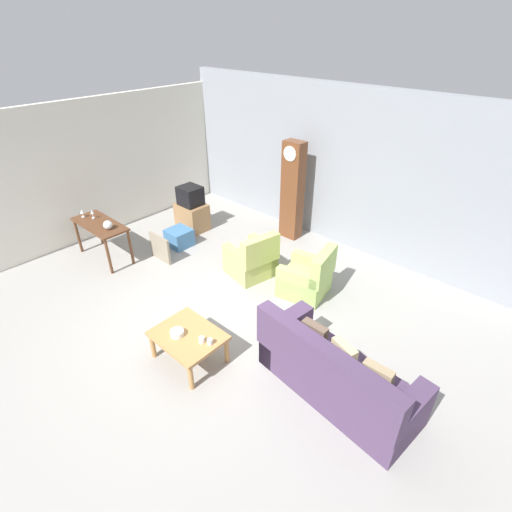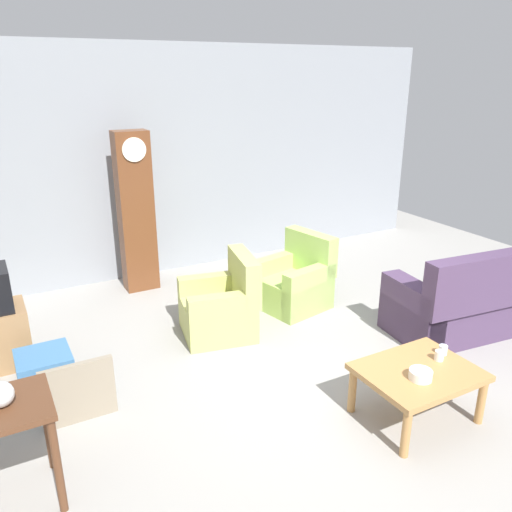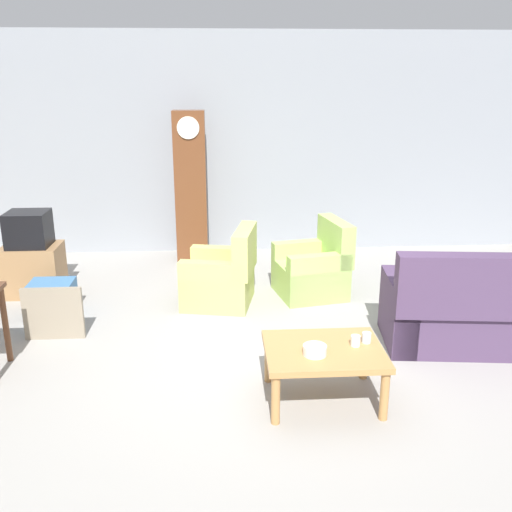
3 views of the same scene
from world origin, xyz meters
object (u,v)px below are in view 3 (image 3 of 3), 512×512
cup_blue_rimmed (366,338)px  coffee_table_wood (324,356)px  couch_floral (495,313)px  tv_crt (28,229)px  bowl_white_stacked (315,350)px  cup_white_porcelain (355,341)px  tv_stand_cabinet (34,270)px  storage_box_blue (51,299)px  armchair_olive_far (314,270)px  framed_picture_leaning (53,313)px  armchair_olive_near (222,279)px  grandfather_clock (191,187)px

cup_blue_rimmed → coffee_table_wood: bearing=-167.2°
couch_floral → tv_crt: 5.30m
coffee_table_wood → bowl_white_stacked: 0.18m
cup_white_porcelain → tv_stand_cabinet: bearing=142.2°
tv_stand_cabinet → cup_white_porcelain: tv_stand_cabinet is taller
storage_box_blue → cup_blue_rimmed: size_ratio=5.58×
armchair_olive_far → tv_stand_cabinet: (-3.42, 0.25, 0.00)m
storage_box_blue → bowl_white_stacked: bearing=-38.0°
armchair_olive_far → bowl_white_stacked: 2.54m
armchair_olive_far → couch_floral: bearing=-45.0°
tv_stand_cabinet → framed_picture_leaning: tv_stand_cabinet is taller
armchair_olive_near → cup_white_porcelain: (1.07, -2.15, 0.20)m
grandfather_clock → tv_stand_cabinet: grandfather_clock is taller
armchair_olive_near → coffee_table_wood: armchair_olive_near is taller
cup_white_porcelain → bowl_white_stacked: (-0.36, -0.14, -0.00)m
framed_picture_leaning → couch_floral: bearing=-6.1°
couch_floral → armchair_olive_far: 2.18m
armchair_olive_far → bowl_white_stacked: (-0.40, -2.50, 0.20)m
coffee_table_wood → armchair_olive_near: bearing=110.4°
cup_blue_rimmed → storage_box_blue: bearing=148.9°
armchair_olive_far → cup_white_porcelain: (-0.05, -2.37, 0.20)m
tv_crt → cup_white_porcelain: size_ratio=5.44×
grandfather_clock → tv_crt: (-1.89, -1.25, -0.25)m
couch_floral → storage_box_blue: bearing=166.5°
cup_blue_rimmed → bowl_white_stacked: size_ratio=0.46×
armchair_olive_far → framed_picture_leaning: 3.04m
tv_stand_cabinet → cup_blue_rimmed: (3.48, -2.56, 0.20)m
tv_crt → bowl_white_stacked: 4.10m
couch_floral → tv_crt: (-4.97, 1.79, 0.47)m
coffee_table_wood → grandfather_clock: grandfather_clock is taller
couch_floral → storage_box_blue: 4.71m
couch_floral → cup_blue_rimmed: size_ratio=25.38×
cup_white_porcelain → cup_blue_rimmed: (0.10, 0.05, -0.00)m
armchair_olive_near → cup_blue_rimmed: size_ratio=10.74×
storage_box_blue → cup_blue_rimmed: cup_blue_rimmed is taller
armchair_olive_near → cup_blue_rimmed: bearing=-60.6°
armchair_olive_far → coffee_table_wood: 2.42m
storage_box_blue → armchair_olive_near: bearing=6.7°
storage_box_blue → bowl_white_stacked: bowl_white_stacked is taller
armchair_olive_near → bowl_white_stacked: size_ratio=4.90×
storage_box_blue → cup_white_porcelain: (2.99, -1.92, 0.32)m
armchair_olive_near → grandfather_clock: (-0.42, 1.72, 0.76)m
bowl_white_stacked → tv_stand_cabinet: bearing=137.7°
couch_floral → grandfather_clock: size_ratio=1.03×
armchair_olive_near → cup_white_porcelain: armchair_olive_near is taller
armchair_olive_far → tv_crt: size_ratio=1.93×
tv_crt → armchair_olive_far: bearing=-4.1°
armchair_olive_near → coffee_table_wood: 2.32m
armchair_olive_near → tv_stand_cabinet: bearing=168.5°
coffee_table_wood → tv_crt: bearing=139.7°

